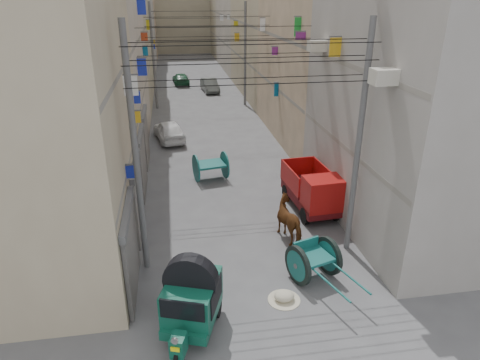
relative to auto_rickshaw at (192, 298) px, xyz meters
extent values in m
cube|color=gray|center=(-1.91, 5.22, 2.14)|extent=(0.25, 9.80, 0.18)
cube|color=gray|center=(-1.91, 5.22, 5.14)|extent=(0.25, 9.80, 0.18)
cube|color=#B7AA9D|center=(-5.79, 16.22, 4.94)|extent=(8.00, 12.00, 12.00)
cube|color=gray|center=(-1.91, 16.22, 2.14)|extent=(0.25, 11.76, 0.18)
cube|color=gray|center=(-1.91, 16.22, 5.14)|extent=(0.25, 11.76, 0.18)
cube|color=#AEA689|center=(-5.79, 29.22, 5.94)|extent=(8.00, 14.00, 14.00)
cube|color=gray|center=(-1.91, 29.22, 2.14)|extent=(0.25, 13.72, 0.18)
cube|color=gray|center=(-1.91, 29.22, 5.14)|extent=(0.25, 13.72, 0.18)
cube|color=gray|center=(-5.79, 43.22, 4.84)|extent=(8.00, 14.00, 11.80)
cube|color=gray|center=(-1.91, 43.22, 2.14)|extent=(0.25, 13.72, 0.18)
cube|color=gray|center=(-1.91, 43.22, 5.14)|extent=(0.25, 13.72, 0.18)
cube|color=#C7AA8A|center=(-5.79, 56.22, 5.69)|extent=(8.00, 12.00, 13.50)
cube|color=gray|center=(-1.91, 56.22, 2.14)|extent=(0.25, 11.76, 0.18)
cube|color=gray|center=(-1.91, 56.22, 5.14)|extent=(0.25, 11.76, 0.18)
cube|color=gray|center=(10.21, 5.22, 5.44)|extent=(8.00, 10.00, 13.00)
cube|color=gray|center=(6.33, 5.22, 2.14)|extent=(0.25, 9.80, 0.18)
cube|color=gray|center=(6.33, 5.22, 5.14)|extent=(0.25, 9.80, 0.18)
cube|color=#C7AA8A|center=(10.21, 16.22, 4.94)|extent=(8.00, 12.00, 12.00)
cube|color=gray|center=(6.33, 16.22, 2.14)|extent=(0.25, 11.76, 0.18)
cube|color=gray|center=(6.33, 16.22, 5.14)|extent=(0.25, 11.76, 0.18)
cube|color=tan|center=(10.21, 29.22, 5.94)|extent=(8.00, 14.00, 14.00)
cube|color=gray|center=(6.33, 29.22, 2.14)|extent=(0.25, 13.72, 0.18)
cube|color=gray|center=(6.33, 29.22, 5.14)|extent=(0.25, 13.72, 0.18)
cube|color=#B7AA9D|center=(10.21, 43.22, 4.84)|extent=(8.00, 14.00, 11.80)
cube|color=gray|center=(6.33, 43.22, 2.14)|extent=(0.25, 13.72, 0.18)
cube|color=gray|center=(6.33, 43.22, 5.14)|extent=(0.25, 13.72, 0.18)
cube|color=#AEA689|center=(10.21, 56.22, 5.69)|extent=(8.00, 12.00, 13.50)
cube|color=gray|center=(6.33, 56.22, 2.14)|extent=(0.25, 11.76, 0.18)
cube|color=gray|center=(6.33, 56.22, 5.14)|extent=(0.25, 11.76, 0.18)
cube|color=#AEA689|center=(2.21, 63.22, 5.44)|extent=(22.00, 10.00, 13.00)
cube|color=#454549|center=(-1.71, 2.02, 0.24)|extent=(0.12, 3.00, 2.60)
cube|color=#555658|center=(-1.69, 2.02, 1.69)|extent=(0.18, 3.20, 0.25)
cube|color=#454549|center=(-1.71, 5.72, 0.24)|extent=(0.12, 3.00, 2.60)
cube|color=#555658|center=(-1.69, 5.72, 1.69)|extent=(0.18, 3.20, 0.25)
cube|color=#454549|center=(-1.71, 9.42, 0.24)|extent=(0.12, 3.00, 2.60)
cube|color=#555658|center=(-1.69, 9.42, 1.69)|extent=(0.18, 3.20, 0.25)
cube|color=#454549|center=(-1.71, 13.22, 0.24)|extent=(0.12, 3.00, 2.60)
cube|color=#555658|center=(-1.69, 13.22, 1.69)|extent=(0.18, 3.20, 0.25)
cube|color=gold|center=(6.02, 31.50, 4.92)|extent=(0.38, 0.08, 0.41)
cube|color=gold|center=(-1.65, 38.83, 2.56)|extent=(0.27, 0.08, 0.71)
cube|color=#192AB3|center=(-1.57, 3.65, 2.29)|extent=(0.44, 0.08, 0.42)
cube|color=#192AB3|center=(-1.56, 13.02, 4.11)|extent=(0.45, 0.08, 0.84)
cube|color=white|center=(6.01, 42.10, 4.85)|extent=(0.41, 0.08, 0.59)
cube|color=gold|center=(-1.60, 6.99, 3.18)|extent=(0.38, 0.08, 0.44)
cube|color=gold|center=(6.00, 30.76, 3.79)|extent=(0.43, 0.08, 0.72)
cube|color=white|center=(6.07, 36.84, 5.18)|extent=(0.28, 0.08, 0.44)
cube|color=#192AB3|center=(-1.55, 17.23, 6.79)|extent=(0.48, 0.08, 0.84)
cube|color=#192AB3|center=(-1.63, 35.29, 2.61)|extent=(0.31, 0.08, 0.44)
cube|color=#792178|center=(6.04, 16.24, 4.35)|extent=(0.35, 0.08, 0.45)
cube|color=white|center=(6.04, 19.87, 5.58)|extent=(0.34, 0.08, 0.79)
cube|color=#192AB3|center=(-1.65, 9.24, 3.43)|extent=(0.28, 0.08, 0.52)
cube|color=gold|center=(-1.65, 26.84, 5.20)|extent=(0.28, 0.08, 0.74)
cube|color=#0B5782|center=(6.08, 15.73, 2.16)|extent=(0.26, 0.08, 0.80)
cube|color=gold|center=(6.05, 6.59, 5.63)|extent=(0.34, 0.08, 0.55)
cube|color=white|center=(-1.55, 5.78, 4.61)|extent=(0.47, 0.08, 0.67)
cube|color=#A93516|center=(-1.59, 18.37, 5.07)|extent=(0.40, 0.08, 0.47)
cube|color=#0B5782|center=(-1.63, 18.89, 4.18)|extent=(0.32, 0.08, 0.55)
cube|color=#792178|center=(5.98, 10.97, 5.66)|extent=(0.47, 0.08, 0.35)
cube|color=green|center=(6.05, 11.80, 6.01)|extent=(0.32, 0.08, 0.89)
cube|color=gold|center=(5.99, 6.51, 5.66)|extent=(0.44, 0.08, 0.69)
cube|color=green|center=(-1.85, 3.22, 1.94)|extent=(0.10, 3.20, 0.80)
cube|color=#192AB3|center=(-1.85, 12.22, 1.94)|extent=(0.10, 3.20, 0.80)
cube|color=#A93516|center=(-1.85, 24.22, 1.94)|extent=(0.10, 3.20, 0.80)
cube|color=green|center=(-1.85, 36.22, 1.94)|extent=(0.10, 3.20, 0.80)
cube|color=gold|center=(6.27, 3.22, 1.94)|extent=(0.10, 3.20, 0.80)
cube|color=#A93516|center=(6.27, 12.22, 1.94)|extent=(0.10, 3.20, 0.80)
cube|color=#192AB3|center=(6.27, 24.22, 1.94)|extent=(0.10, 3.20, 0.80)
cube|color=white|center=(6.27, 36.22, 1.94)|extent=(0.10, 3.20, 0.80)
cube|color=beige|center=(5.86, 2.22, 5.34)|extent=(0.70, 0.55, 0.45)
cube|color=beige|center=(5.86, 8.22, 5.54)|extent=(0.70, 0.55, 0.45)
cylinder|color=#555658|center=(-1.39, 3.22, 2.94)|extent=(0.20, 0.20, 8.00)
cylinder|color=#555658|center=(5.81, 3.22, 2.94)|extent=(0.20, 0.20, 8.00)
cylinder|color=#555658|center=(-1.39, 25.22, 2.94)|extent=(0.20, 0.20, 8.00)
cylinder|color=#555658|center=(5.81, 25.22, 2.94)|extent=(0.20, 0.20, 8.00)
cylinder|color=black|center=(2.21, 2.72, 5.14)|extent=(7.40, 0.02, 0.02)
cylinder|color=black|center=(2.21, 2.72, 5.74)|extent=(7.40, 0.02, 0.02)
cylinder|color=black|center=(2.21, 2.72, 6.24)|extent=(7.40, 0.02, 0.02)
cylinder|color=black|center=(2.21, 3.72, 5.14)|extent=(7.40, 0.02, 0.02)
cylinder|color=black|center=(2.21, 3.72, 5.74)|extent=(7.40, 0.02, 0.02)
cylinder|color=black|center=(2.21, 3.72, 6.24)|extent=(7.40, 0.02, 0.02)
cylinder|color=black|center=(2.21, 9.22, 5.14)|extent=(7.40, 0.02, 0.02)
cylinder|color=black|center=(2.21, 9.22, 5.74)|extent=(7.40, 0.02, 0.02)
cylinder|color=black|center=(2.21, 9.22, 6.24)|extent=(7.40, 0.02, 0.02)
cylinder|color=black|center=(2.21, 17.22, 5.14)|extent=(7.40, 0.02, 0.02)
cylinder|color=black|center=(2.21, 17.22, 5.74)|extent=(7.40, 0.02, 0.02)
cylinder|color=black|center=(2.21, 17.22, 6.24)|extent=(7.40, 0.02, 0.02)
cylinder|color=black|center=(2.21, 25.22, 5.14)|extent=(7.40, 0.02, 0.02)
cylinder|color=black|center=(2.21, 25.22, 5.74)|extent=(7.40, 0.02, 0.02)
cylinder|color=black|center=(2.21, 25.22, 6.24)|extent=(7.40, 0.02, 0.02)
cylinder|color=black|center=(-0.43, -1.23, -0.78)|extent=(0.30, 0.58, 0.57)
cylinder|color=black|center=(-0.32, 0.77, -0.78)|extent=(0.30, 0.58, 0.57)
cylinder|color=black|center=(0.73, 0.40, -0.78)|extent=(0.30, 0.58, 0.57)
cube|color=#0D4B39|center=(0.00, 0.01, -0.58)|extent=(1.83, 2.24, 0.28)
cube|color=#0D4B39|center=(-0.41, -1.19, -0.45)|extent=(0.49, 0.55, 0.56)
cylinder|color=silver|center=(-0.49, -1.41, -0.10)|extent=(0.19, 0.11, 0.18)
cube|color=#FCEE0E|center=(-0.50, -1.43, -0.35)|extent=(0.22, 0.10, 0.12)
cube|color=#0D4B39|center=(0.02, 0.06, 0.00)|extent=(1.81, 2.06, 0.96)
cube|color=black|center=(-0.27, -0.77, 0.25)|extent=(1.12, 0.44, 0.56)
cube|color=black|center=(-0.61, 0.28, 0.10)|extent=(0.44, 1.16, 0.66)
cube|color=black|center=(0.65, -0.16, 0.10)|extent=(0.44, 1.16, 0.66)
cube|color=silver|center=(-0.28, -0.80, -0.51)|extent=(1.21, 0.47, 0.06)
cylinder|color=black|center=(3.44, 1.54, -0.41)|extent=(0.54, 1.29, 1.31)
cylinder|color=#145854|center=(3.44, 1.54, -0.41)|extent=(0.47, 1.02, 1.02)
cylinder|color=#555658|center=(3.44, 1.54, -0.41)|extent=(0.25, 0.22, 0.17)
cylinder|color=black|center=(4.59, 1.91, -0.41)|extent=(0.54, 1.29, 1.31)
cylinder|color=#145854|center=(4.59, 1.91, -0.41)|extent=(0.47, 1.02, 1.02)
cylinder|color=#555658|center=(4.59, 1.91, -0.41)|extent=(0.25, 0.22, 0.17)
cylinder|color=#555658|center=(4.01, 1.72, -0.41)|extent=(1.22, 0.46, 0.07)
cube|color=#145854|center=(4.01, 1.72, -0.24)|extent=(1.25, 1.28, 0.09)
cube|color=#145854|center=(3.87, 2.17, -0.04)|extent=(0.95, 0.37, 0.33)
cylinder|color=#145854|center=(4.02, 0.50, -0.32)|extent=(0.73, 2.06, 0.07)
cylinder|color=#145854|center=(4.73, 0.73, -0.32)|extent=(0.73, 2.06, 0.07)
cylinder|color=black|center=(4.82, 5.20, -0.72)|extent=(0.24, 0.70, 0.69)
cylinder|color=black|center=(4.65, 7.49, -0.72)|extent=(0.24, 0.70, 0.69)
cylinder|color=black|center=(6.17, 5.30, -0.72)|extent=(0.24, 0.70, 0.69)
cylinder|color=black|center=(6.01, 7.59, -0.72)|extent=(0.24, 0.70, 0.69)
cube|color=#4F0B0E|center=(5.41, 6.39, -0.49)|extent=(1.76, 3.55, 0.37)
cube|color=maroon|center=(5.50, 5.19, 0.24)|extent=(1.59, 1.20, 1.30)
cube|color=black|center=(5.54, 4.71, 0.35)|extent=(1.36, 0.16, 0.57)
cube|color=#4F0B0E|center=(5.37, 6.96, -0.21)|extent=(1.73, 2.40, 0.13)
cube|color=maroon|center=(4.61, 6.91, 0.24)|extent=(0.23, 2.29, 0.89)
cube|color=maroon|center=(6.13, 7.02, 0.24)|extent=(0.23, 2.29, 0.89)
cube|color=maroon|center=(5.29, 8.09, 0.24)|extent=(1.57, 0.18, 0.89)
cylinder|color=#145854|center=(0.77, 10.15, -0.38)|extent=(0.32, 1.36, 1.37)
cylinder|color=#145854|center=(2.23, 10.42, -0.38)|extent=(0.32, 1.36, 1.37)
cube|color=#145854|center=(1.50, 10.28, -0.25)|extent=(1.51, 1.38, 0.11)
cylinder|color=#555658|center=(1.50, 10.28, -0.38)|extent=(1.52, 0.36, 0.08)
ellipsoid|color=beige|center=(2.81, 0.75, -0.91)|extent=(0.62, 0.50, 0.31)
imported|color=maroon|center=(3.97, 4.22, -0.28)|extent=(1.34, 2.01, 1.56)
imported|color=white|center=(-0.48, 16.85, -0.42)|extent=(2.22, 3.98, 1.28)
imported|color=#4C514E|center=(3.42, 30.83, -0.46)|extent=(1.60, 3.75, 1.20)
imported|color=#1C5333|center=(0.86, 34.84, -0.53)|extent=(1.74, 3.77, 1.07)
camera|label=1|loc=(-0.19, -9.37, 7.57)|focal=32.00mm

